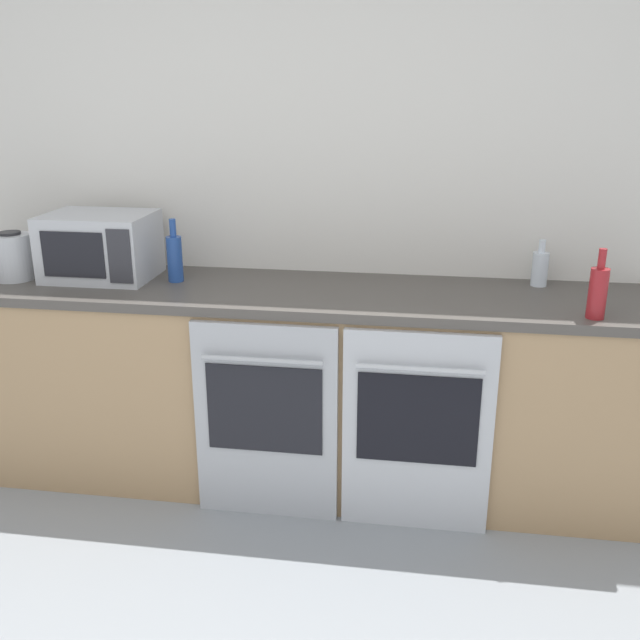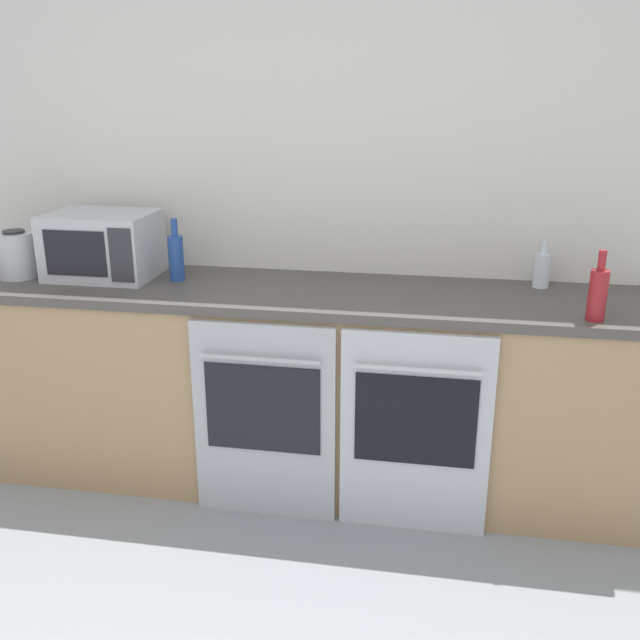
# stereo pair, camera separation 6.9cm
# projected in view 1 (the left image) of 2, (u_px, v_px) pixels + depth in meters

# --- Properties ---
(wall_back) EXTENTS (10.00, 0.06, 2.60)m
(wall_back) POSITION_uv_depth(u_px,v_px,m) (303.00, 183.00, 3.21)
(wall_back) COLOR silver
(wall_back) RESTS_ON ground_plane
(counter_back) EXTENTS (3.07, 0.63, 0.90)m
(counter_back) POSITION_uv_depth(u_px,v_px,m) (291.00, 386.00, 3.17)
(counter_back) COLOR tan
(counter_back) RESTS_ON ground_plane
(oven_left) EXTENTS (0.59, 0.06, 0.85)m
(oven_left) POSITION_uv_depth(u_px,v_px,m) (266.00, 421.00, 2.88)
(oven_left) COLOR #A8AAAF
(oven_left) RESTS_ON ground_plane
(oven_right) EXTENTS (0.59, 0.06, 0.85)m
(oven_right) POSITION_uv_depth(u_px,v_px,m) (417.00, 432.00, 2.80)
(oven_right) COLOR #B7BABF
(oven_right) RESTS_ON ground_plane
(microwave) EXTENTS (0.46, 0.35, 0.29)m
(microwave) POSITION_uv_depth(u_px,v_px,m) (100.00, 246.00, 3.15)
(microwave) COLOR #B7BABF
(microwave) RESTS_ON counter_back
(bottle_clear) EXTENTS (0.07, 0.07, 0.20)m
(bottle_clear) POSITION_uv_depth(u_px,v_px,m) (540.00, 268.00, 3.04)
(bottle_clear) COLOR silver
(bottle_clear) RESTS_ON counter_back
(bottle_red) EXTENTS (0.07, 0.07, 0.26)m
(bottle_red) POSITION_uv_depth(u_px,v_px,m) (598.00, 291.00, 2.62)
(bottle_red) COLOR maroon
(bottle_red) RESTS_ON counter_back
(bottle_blue) EXTENTS (0.07, 0.07, 0.28)m
(bottle_blue) POSITION_uv_depth(u_px,v_px,m) (175.00, 257.00, 3.10)
(bottle_blue) COLOR #234793
(bottle_blue) RESTS_ON counter_back
(kettle) EXTENTS (0.17, 0.17, 0.21)m
(kettle) POSITION_uv_depth(u_px,v_px,m) (13.00, 257.00, 3.13)
(kettle) COLOR #B7BABF
(kettle) RESTS_ON counter_back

